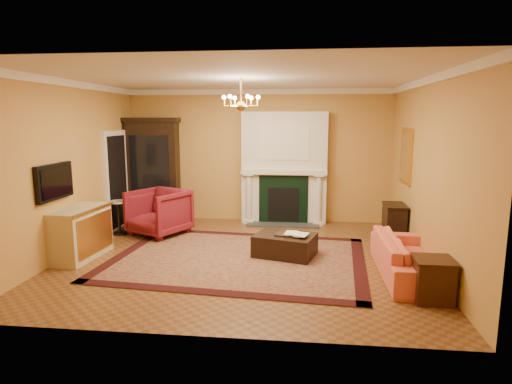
# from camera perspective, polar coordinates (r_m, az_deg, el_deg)

# --- Properties ---
(floor) EXTENTS (6.00, 5.50, 0.02)m
(floor) POSITION_cam_1_polar(r_m,az_deg,el_deg) (7.45, -1.90, -8.70)
(floor) COLOR brown
(floor) RESTS_ON ground
(ceiling) EXTENTS (6.00, 5.50, 0.02)m
(ceiling) POSITION_cam_1_polar(r_m,az_deg,el_deg) (7.10, -2.04, 15.09)
(ceiling) COLOR silver
(ceiling) RESTS_ON wall_back
(wall_back) EXTENTS (6.00, 0.02, 3.00)m
(wall_back) POSITION_cam_1_polar(r_m,az_deg,el_deg) (9.85, 0.32, 4.81)
(wall_back) COLOR #B58B41
(wall_back) RESTS_ON floor
(wall_front) EXTENTS (6.00, 0.02, 3.00)m
(wall_front) POSITION_cam_1_polar(r_m,az_deg,el_deg) (4.44, -7.04, -1.36)
(wall_front) COLOR #B58B41
(wall_front) RESTS_ON floor
(wall_left) EXTENTS (0.02, 5.50, 3.00)m
(wall_left) POSITION_cam_1_polar(r_m,az_deg,el_deg) (8.11, -23.54, 2.94)
(wall_left) COLOR #B58B41
(wall_left) RESTS_ON floor
(wall_right) EXTENTS (0.02, 5.50, 3.00)m
(wall_right) POSITION_cam_1_polar(r_m,az_deg,el_deg) (7.33, 22.04, 2.39)
(wall_right) COLOR #B58B41
(wall_right) RESTS_ON floor
(fireplace) EXTENTS (1.90, 0.70, 2.50)m
(fireplace) POSITION_cam_1_polar(r_m,az_deg,el_deg) (9.65, 3.76, 2.87)
(fireplace) COLOR silver
(fireplace) RESTS_ON wall_back
(crown_molding) EXTENTS (6.00, 5.50, 0.12)m
(crown_molding) POSITION_cam_1_polar(r_m,az_deg,el_deg) (8.04, -1.03, 13.97)
(crown_molding) COLOR white
(crown_molding) RESTS_ON ceiling
(doorway) EXTENTS (0.08, 1.05, 2.10)m
(doorway) POSITION_cam_1_polar(r_m,az_deg,el_deg) (9.65, -18.11, 1.51)
(doorway) COLOR silver
(doorway) RESTS_ON wall_left
(tv_panel) EXTENTS (0.09, 0.95, 0.58)m
(tv_panel) POSITION_cam_1_polar(r_m,az_deg,el_deg) (7.59, -25.27, 1.25)
(tv_panel) COLOR black
(tv_panel) RESTS_ON wall_left
(gilt_mirror) EXTENTS (0.06, 0.76, 1.05)m
(gilt_mirror) POSITION_cam_1_polar(r_m,az_deg,el_deg) (8.65, 19.35, 4.57)
(gilt_mirror) COLOR gold
(gilt_mirror) RESTS_ON wall_right
(chandelier) EXTENTS (0.63, 0.55, 0.53)m
(chandelier) POSITION_cam_1_polar(r_m,az_deg,el_deg) (7.07, -2.02, 11.85)
(chandelier) COLOR #BE8934
(chandelier) RESTS_ON ceiling
(oriental_rug) EXTENTS (4.47, 3.51, 0.02)m
(oriental_rug) POSITION_cam_1_polar(r_m,az_deg,el_deg) (7.35, -2.40, -8.81)
(oriental_rug) COLOR #460F16
(oriental_rug) RESTS_ON floor
(china_cabinet) EXTENTS (1.17, 0.59, 2.27)m
(china_cabinet) POSITION_cam_1_polar(r_m,az_deg,el_deg) (10.15, -13.45, 2.63)
(china_cabinet) COLOR black
(china_cabinet) RESTS_ON floor
(wingback_armchair) EXTENTS (1.32, 1.30, 1.03)m
(wingback_armchair) POSITION_cam_1_polar(r_m,az_deg,el_deg) (8.91, -12.84, -2.37)
(wingback_armchair) COLOR maroon
(wingback_armchair) RESTS_ON floor
(pedestal_table) EXTENTS (0.39, 0.39, 0.70)m
(pedestal_table) POSITION_cam_1_polar(r_m,az_deg,el_deg) (9.18, -17.79, -2.94)
(pedestal_table) COLOR black
(pedestal_table) RESTS_ON floor
(commode) EXTENTS (0.64, 1.20, 0.86)m
(commode) POSITION_cam_1_polar(r_m,az_deg,el_deg) (7.88, -22.43, -5.08)
(commode) COLOR #C7B291
(commode) RESTS_ON floor
(coral_sofa) EXTENTS (0.60, 2.02, 0.79)m
(coral_sofa) POSITION_cam_1_polar(r_m,az_deg,el_deg) (6.87, 19.56, -7.35)
(coral_sofa) COLOR #E96349
(coral_sofa) RESTS_ON floor
(end_table) EXTENTS (0.48, 0.48, 0.54)m
(end_table) POSITION_cam_1_polar(r_m,az_deg,el_deg) (6.12, 22.47, -10.88)
(end_table) COLOR #33180D
(end_table) RESTS_ON floor
(console_table) EXTENTS (0.38, 0.65, 0.71)m
(console_table) POSITION_cam_1_polar(r_m,az_deg,el_deg) (8.65, 17.91, -4.05)
(console_table) COLOR black
(console_table) RESTS_ON floor
(leather_ottoman) EXTENTS (1.15, 0.96, 0.37)m
(leather_ottoman) POSITION_cam_1_polar(r_m,az_deg,el_deg) (7.44, 3.89, -7.05)
(leather_ottoman) COLOR black
(leather_ottoman) RESTS_ON oriental_rug
(ottoman_tray) EXTENTS (0.50, 0.43, 0.03)m
(ottoman_tray) POSITION_cam_1_polar(r_m,az_deg,el_deg) (7.35, 4.47, -5.66)
(ottoman_tray) COLOR black
(ottoman_tray) RESTS_ON leather_ottoman
(book_a) EXTENTS (0.22, 0.06, 0.29)m
(book_a) POSITION_cam_1_polar(r_m,az_deg,el_deg) (7.29, 3.90, -4.46)
(book_a) COLOR gray
(book_a) RESTS_ON ottoman_tray
(book_b) EXTENTS (0.21, 0.08, 0.29)m
(book_b) POSITION_cam_1_polar(r_m,az_deg,el_deg) (7.24, 5.24, -4.58)
(book_b) COLOR gray
(book_b) RESTS_ON ottoman_tray
(topiary_left) EXTENTS (0.14, 0.14, 0.38)m
(topiary_left) POSITION_cam_1_polar(r_m,az_deg,el_deg) (9.63, -0.34, 4.34)
(topiary_left) COLOR gray
(topiary_left) RESTS_ON fireplace
(topiary_right) EXTENTS (0.17, 0.17, 0.45)m
(topiary_right) POSITION_cam_1_polar(r_m,az_deg,el_deg) (9.57, 8.18, 4.42)
(topiary_right) COLOR gray
(topiary_right) RESTS_ON fireplace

